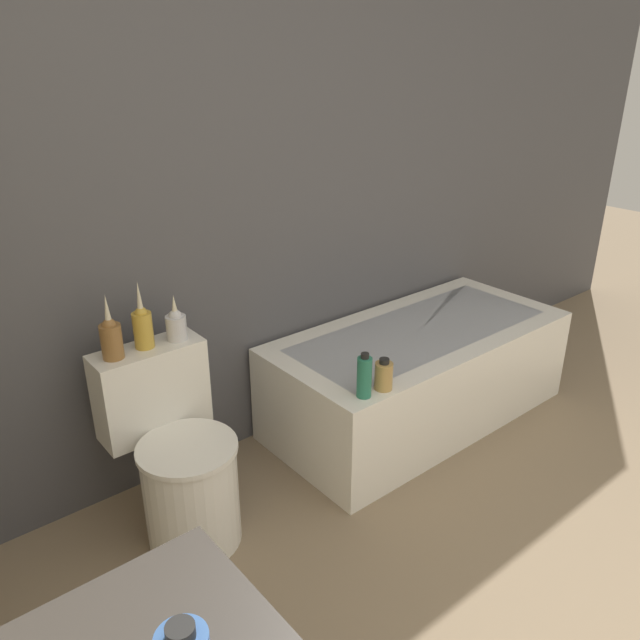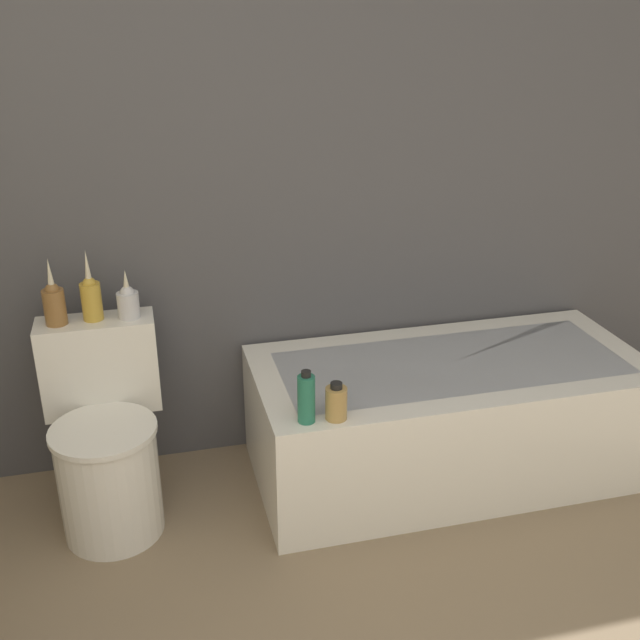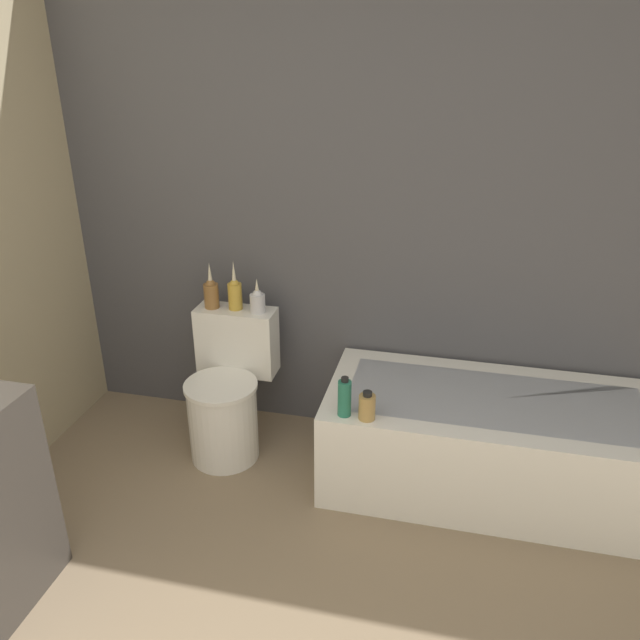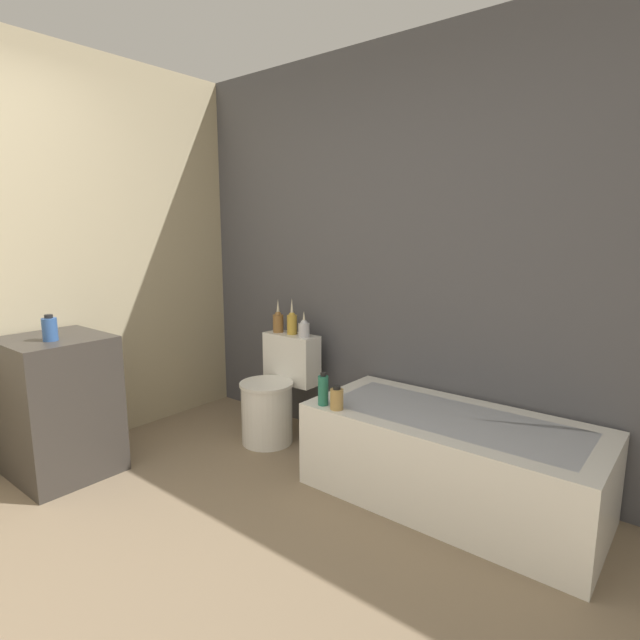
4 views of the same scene
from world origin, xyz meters
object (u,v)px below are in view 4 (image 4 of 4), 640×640
object	(u,v)px
soap_bottle_glass	(50,329)
shampoo_bottle_tall	(323,390)
toilet	(275,395)
vase_bronze	(304,328)
shampoo_bottle_short	(337,399)
bathtub	(450,459)
vase_silver	(292,322)
vase_gold	(278,321)

from	to	relation	value
soap_bottle_glass	shampoo_bottle_tall	distance (m)	1.58
toilet	soap_bottle_glass	size ratio (longest dim) A/B	4.85
vase_bronze	shampoo_bottle_short	bearing A→B (deg)	-36.31
toilet	shampoo_bottle_tall	distance (m)	0.77
bathtub	vase_silver	xyz separation A→B (m)	(-1.31, 0.20, 0.57)
soap_bottle_glass	vase_gold	bearing A→B (deg)	72.36
toilet	vase_silver	xyz separation A→B (m)	(0.00, 0.19, 0.49)
bathtub	vase_bronze	distance (m)	1.32
toilet	vase_bronze	world-z (taller)	vase_bronze
toilet	soap_bottle_glass	bearing A→B (deg)	-114.99
vase_gold	vase_silver	world-z (taller)	vase_silver
soap_bottle_glass	bathtub	bearing A→B (deg)	32.64
shampoo_bottle_short	shampoo_bottle_tall	bearing A→B (deg)	176.38
vase_silver	shampoo_bottle_tall	distance (m)	0.86
shampoo_bottle_tall	shampoo_bottle_short	world-z (taller)	shampoo_bottle_tall
bathtub	soap_bottle_glass	bearing A→B (deg)	-147.36
bathtub	vase_silver	size ratio (longest dim) A/B	5.90
vase_silver	shampoo_bottle_short	xyz separation A→B (m)	(0.77, -0.49, -0.27)
vase_bronze	toilet	bearing A→B (deg)	-126.17
bathtub	vase_gold	bearing A→B (deg)	172.63
vase_silver	vase_gold	bearing A→B (deg)	-174.81
soap_bottle_glass	vase_silver	xyz separation A→B (m)	(0.57, 1.40, -0.10)
vase_silver	vase_bronze	distance (m)	0.13
bathtub	vase_bronze	world-z (taller)	vase_bronze
vase_gold	bathtub	bearing A→B (deg)	-7.37
bathtub	vase_gold	size ratio (longest dim) A/B	6.28
bathtub	shampoo_bottle_short	xyz separation A→B (m)	(-0.54, -0.29, 0.30)
shampoo_bottle_tall	vase_bronze	bearing A→B (deg)	139.32
shampoo_bottle_tall	bathtub	bearing A→B (deg)	23.78
bathtub	soap_bottle_glass	distance (m)	2.33
bathtub	shampoo_bottle_tall	world-z (taller)	shampoo_bottle_tall
vase_silver	shampoo_bottle_short	world-z (taller)	vase_silver
vase_gold	vase_silver	distance (m)	0.13
toilet	vase_bronze	size ratio (longest dim) A/B	4.00
vase_gold	shampoo_bottle_short	world-z (taller)	vase_gold
toilet	vase_silver	bearing A→B (deg)	90.00
vase_gold	vase_bronze	xyz separation A→B (m)	(0.25, -0.00, -0.02)
bathtub	shampoo_bottle_short	distance (m)	0.69
soap_bottle_glass	vase_gold	xyz separation A→B (m)	(0.44, 1.39, -0.10)
vase_gold	shampoo_bottle_short	xyz separation A→B (m)	(0.89, -0.48, -0.26)
bathtub	shampoo_bottle_tall	distance (m)	0.78
soap_bottle_glass	shampoo_bottle_short	size ratio (longest dim) A/B	1.11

